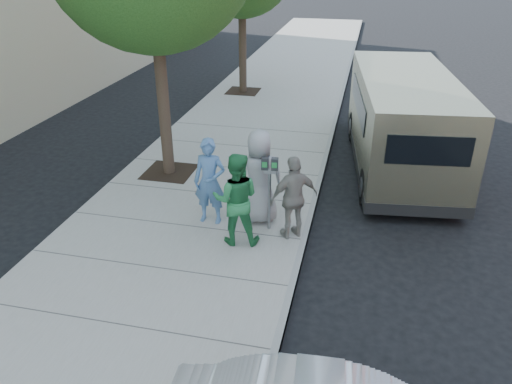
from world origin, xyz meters
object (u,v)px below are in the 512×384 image
parking_meter (270,178)px  person_striped_polo (294,198)px  person_gray_shirt (259,177)px  person_green_shirt (236,199)px  person_officer (210,182)px  van (402,120)px

parking_meter → person_striped_polo: 0.60m
person_gray_shirt → person_striped_polo: (0.78, -0.48, -0.14)m
parking_meter → person_green_shirt: size_ratio=0.85×
person_officer → person_striped_polo: 1.75m
van → person_officer: bearing=-140.1°
person_green_shirt → person_gray_shirt: bearing=-115.4°
van → person_striped_polo: size_ratio=3.99×
van → person_gray_shirt: size_ratio=3.44×
parking_meter → person_gray_shirt: (-0.27, 0.32, -0.14)m
person_gray_shirt → person_officer: bearing=-6.3°
person_green_shirt → parking_meter: bearing=-141.3°
parking_meter → person_striped_polo: (0.51, -0.16, -0.28)m
van → person_officer: (-3.82, -4.05, -0.23)m
parking_meter → van: bearing=52.8°
person_striped_polo → person_green_shirt: bearing=-12.1°
person_green_shirt → person_striped_polo: bearing=-167.4°
van → person_green_shirt: size_ratio=3.69×
van → person_gray_shirt: (-2.86, -3.78, -0.15)m
person_gray_shirt → van: bearing=-149.1°
parking_meter → person_gray_shirt: size_ratio=0.79×
parking_meter → person_green_shirt: 0.81m
parking_meter → person_striped_polo: bearing=-22.2°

